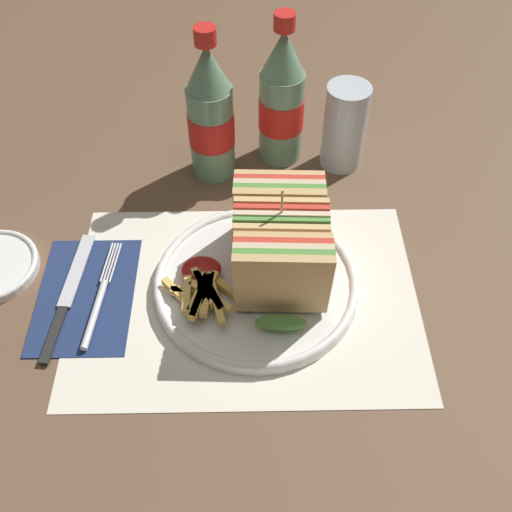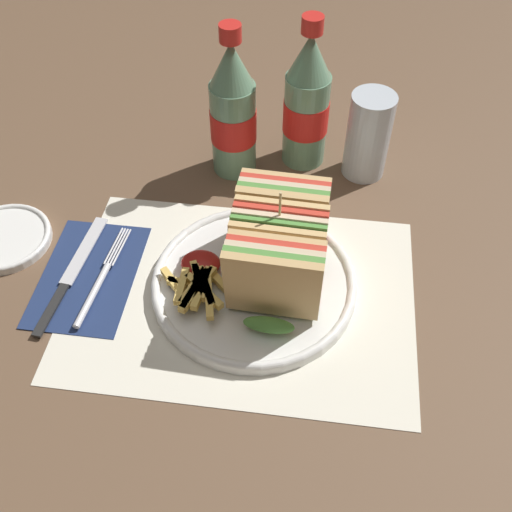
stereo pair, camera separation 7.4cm
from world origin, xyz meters
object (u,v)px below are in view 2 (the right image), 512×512
(fork, at_px, (98,284))
(side_saucer, at_px, (4,238))
(plate_main, at_px, (254,282))
(glass_near, at_px, (367,141))
(coke_bottle_far, at_px, (307,104))
(coke_bottle_near, at_px, (233,113))
(knife, at_px, (71,274))
(club_sandwich, at_px, (278,248))

(fork, distance_m, side_saucer, 0.17)
(fork, bearing_deg, plate_main, 13.49)
(glass_near, bearing_deg, fork, -140.33)
(coke_bottle_far, bearing_deg, side_saucer, -149.26)
(fork, xyz_separation_m, coke_bottle_near, (0.14, 0.27, 0.09))
(plate_main, height_order, coke_bottle_near, coke_bottle_near)
(fork, distance_m, knife, 0.04)
(club_sandwich, bearing_deg, coke_bottle_near, 111.77)
(knife, xyz_separation_m, coke_bottle_far, (0.29, 0.29, 0.10))
(plate_main, distance_m, coke_bottle_far, 0.29)
(fork, xyz_separation_m, glass_near, (0.34, 0.28, 0.05))
(plate_main, bearing_deg, fork, -172.03)
(fork, bearing_deg, club_sandwich, 14.26)
(coke_bottle_far, bearing_deg, club_sandwich, -92.80)
(plate_main, xyz_separation_m, glass_near, (0.14, 0.25, 0.05))
(side_saucer, bearing_deg, glass_near, 23.73)
(fork, relative_size, coke_bottle_far, 0.72)
(plate_main, relative_size, club_sandwich, 1.41)
(knife, distance_m, coke_bottle_near, 0.32)
(club_sandwich, bearing_deg, glass_near, 66.23)
(coke_bottle_near, distance_m, coke_bottle_far, 0.11)
(knife, height_order, glass_near, glass_near)
(plate_main, bearing_deg, coke_bottle_far, 81.18)
(knife, height_order, coke_bottle_far, coke_bottle_far)
(plate_main, height_order, club_sandwich, club_sandwich)
(club_sandwich, height_order, fork, club_sandwich)
(fork, relative_size, coke_bottle_near, 0.72)
(club_sandwich, height_order, glass_near, club_sandwich)
(fork, bearing_deg, glass_near, 45.20)
(plate_main, xyz_separation_m, coke_bottle_near, (-0.06, 0.24, 0.09))
(coke_bottle_far, xyz_separation_m, side_saucer, (-0.40, -0.24, -0.09))
(knife, distance_m, side_saucer, 0.12)
(plate_main, relative_size, fork, 1.56)
(plate_main, height_order, fork, plate_main)
(knife, height_order, side_saucer, side_saucer)
(side_saucer, bearing_deg, knife, -23.84)
(fork, relative_size, glass_near, 1.26)
(coke_bottle_near, bearing_deg, plate_main, -75.26)
(coke_bottle_near, bearing_deg, knife, -125.78)
(fork, bearing_deg, knife, 167.14)
(side_saucer, bearing_deg, coke_bottle_far, 30.74)
(coke_bottle_near, bearing_deg, glass_near, 4.58)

